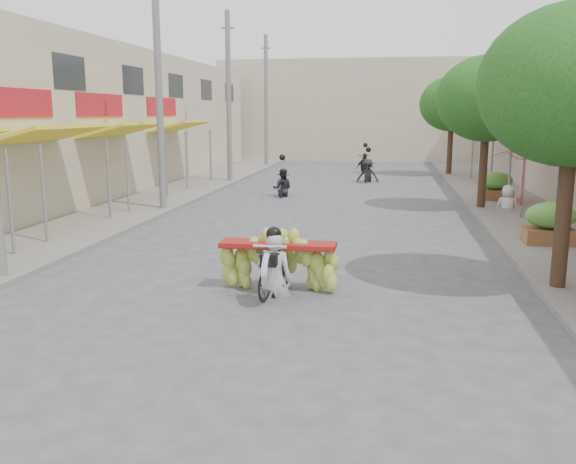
% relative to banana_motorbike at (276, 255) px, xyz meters
% --- Properties ---
extents(ground, '(120.00, 120.00, 0.00)m').
position_rel_banana_motorbike_xyz_m(ground, '(-0.19, -3.09, -0.73)').
color(ground, '#56565B').
rests_on(ground, ground).
extents(sidewalk_left, '(4.00, 60.00, 0.12)m').
position_rel_banana_motorbike_xyz_m(sidewalk_left, '(-7.19, 11.91, -0.67)').
color(sidewalk_left, gray).
rests_on(sidewalk_left, ground).
extents(sidewalk_right, '(4.00, 60.00, 0.12)m').
position_rel_banana_motorbike_xyz_m(sidewalk_right, '(6.81, 11.91, -0.67)').
color(sidewalk_right, gray).
rests_on(sidewalk_right, ground).
extents(shophouse_row_left, '(9.77, 40.00, 6.00)m').
position_rel_banana_motorbike_xyz_m(shophouse_row_left, '(-12.17, 10.89, 2.26)').
color(shophouse_row_left, '#C0B498').
rests_on(shophouse_row_left, ground).
extents(far_building, '(20.00, 6.00, 7.00)m').
position_rel_banana_motorbike_xyz_m(far_building, '(-0.19, 34.91, 2.77)').
color(far_building, '#C0B498').
rests_on(far_building, ground).
extents(utility_pole_mid, '(0.60, 0.24, 8.00)m').
position_rel_banana_motorbike_xyz_m(utility_pole_mid, '(-5.59, 8.91, 3.29)').
color(utility_pole_mid, slate).
rests_on(utility_pole_mid, ground).
extents(utility_pole_far, '(0.60, 0.24, 8.00)m').
position_rel_banana_motorbike_xyz_m(utility_pole_far, '(-5.59, 17.91, 3.29)').
color(utility_pole_far, slate).
rests_on(utility_pole_far, ground).
extents(utility_pole_back, '(0.60, 0.24, 8.00)m').
position_rel_banana_motorbike_xyz_m(utility_pole_back, '(-5.59, 26.91, 3.29)').
color(utility_pole_back, slate).
rests_on(utility_pole_back, ground).
extents(street_tree_near, '(3.40, 3.40, 5.25)m').
position_rel_banana_motorbike_xyz_m(street_tree_near, '(5.21, 0.91, 3.05)').
color(street_tree_near, '#3A2719').
rests_on(street_tree_near, ground).
extents(street_tree_mid, '(3.40, 3.40, 5.25)m').
position_rel_banana_motorbike_xyz_m(street_tree_mid, '(5.21, 10.91, 3.05)').
color(street_tree_mid, '#3A2719').
rests_on(street_tree_mid, ground).
extents(street_tree_far, '(3.40, 3.40, 5.25)m').
position_rel_banana_motorbike_xyz_m(street_tree_far, '(5.21, 22.91, 3.05)').
color(street_tree_far, '#3A2719').
rests_on(street_tree_far, ground).
extents(produce_crate_mid, '(1.20, 0.88, 1.16)m').
position_rel_banana_motorbike_xyz_m(produce_crate_mid, '(6.01, 4.91, -0.02)').
color(produce_crate_mid, brown).
rests_on(produce_crate_mid, ground).
extents(produce_crate_far, '(1.20, 0.88, 1.16)m').
position_rel_banana_motorbike_xyz_m(produce_crate_far, '(6.01, 12.91, -0.02)').
color(produce_crate_far, brown).
rests_on(produce_crate_far, ground).
extents(banana_motorbike, '(2.20, 1.81, 2.21)m').
position_rel_banana_motorbike_xyz_m(banana_motorbike, '(0.00, 0.00, 0.00)').
color(banana_motorbike, black).
rests_on(banana_motorbike, ground).
extents(market_umbrella, '(2.29, 2.29, 1.65)m').
position_rel_banana_motorbike_xyz_m(market_umbrella, '(5.67, 6.80, 1.69)').
color(market_umbrella, '#A51622').
rests_on(market_umbrella, ground).
extents(pedestrian, '(0.80, 0.50, 1.59)m').
position_rel_banana_motorbike_xyz_m(pedestrian, '(6.07, 10.86, 0.18)').
color(pedestrian, white).
rests_on(pedestrian, ground).
extents(bg_motorbike_a, '(0.81, 1.54, 1.95)m').
position_rel_banana_motorbike_xyz_m(bg_motorbike_a, '(-2.21, 13.35, 0.03)').
color(bg_motorbike_a, black).
rests_on(bg_motorbike_a, ground).
extents(bg_motorbike_b, '(1.11, 1.83, 1.95)m').
position_rel_banana_motorbike_xyz_m(bg_motorbike_b, '(1.02, 19.15, 0.10)').
color(bg_motorbike_b, black).
rests_on(bg_motorbike_b, ground).
extents(bg_motorbike_c, '(1.15, 1.91, 1.95)m').
position_rel_banana_motorbike_xyz_m(bg_motorbike_c, '(0.70, 23.55, 0.04)').
color(bg_motorbike_c, black).
rests_on(bg_motorbike_c, ground).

